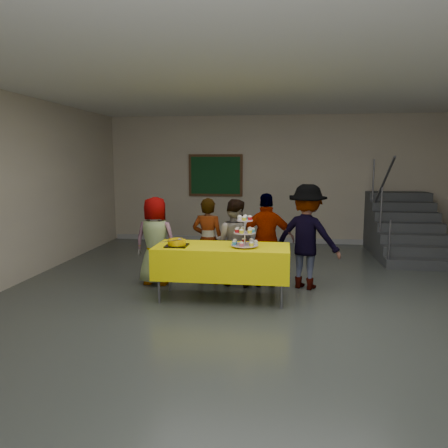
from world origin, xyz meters
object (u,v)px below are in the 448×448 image
at_px(noticeboard, 216,175).
at_px(bake_table, 222,261).
at_px(cupcake_stand, 245,234).
at_px(schoolchild_c, 234,242).
at_px(bear_cake, 177,242).
at_px(schoolchild_e, 307,237).
at_px(schoolchild_b, 208,241).
at_px(schoolchild_d, 267,240).
at_px(schoolchild_a, 155,241).
at_px(staircase, 403,230).

bearing_deg(noticeboard, bake_table, -79.96).
xyz_separation_m(cupcake_stand, schoolchild_c, (-0.24, 0.80, -0.27)).
bearing_deg(bear_cake, schoolchild_e, 24.71).
bearing_deg(noticeboard, schoolchild_c, -76.77).
bearing_deg(schoolchild_c, schoolchild_b, 8.09).
bearing_deg(noticeboard, schoolchild_b, -83.04).
distance_m(bear_cake, schoolchild_e, 2.01).
bearing_deg(cupcake_stand, schoolchild_b, 128.79).
relative_size(schoolchild_b, schoolchild_e, 0.86).
distance_m(cupcake_stand, bear_cake, 0.95).
height_order(bake_table, schoolchild_d, schoolchild_d).
bearing_deg(schoolchild_b, bear_cake, 77.38).
height_order(bake_table, schoolchild_a, schoolchild_a).
xyz_separation_m(bake_table, schoolchild_c, (0.08, 0.76, 0.13)).
xyz_separation_m(schoolchild_e, noticeboard, (-1.99, 3.69, 0.80)).
xyz_separation_m(bear_cake, schoolchild_b, (0.28, 0.88, -0.14)).
relative_size(bake_table, bear_cake, 5.25).
xyz_separation_m(schoolchild_a, schoolchild_b, (0.81, 0.15, -0.01)).
bearing_deg(schoolchild_b, staircase, -137.47).
bearing_deg(bake_table, schoolchild_d, 50.71).
bearing_deg(staircase, bear_cake, -137.11).
bearing_deg(schoolchild_a, schoolchild_c, -168.56).
height_order(schoolchild_d, noticeboard, noticeboard).
bearing_deg(cupcake_stand, schoolchild_e, 41.31).
distance_m(cupcake_stand, schoolchild_b, 1.08).
bearing_deg(schoolchild_a, bear_cake, 130.99).
bearing_deg(schoolchild_a, staircase, -141.56).
bearing_deg(schoolchild_c, noticeboard, -66.32).
distance_m(cupcake_stand, schoolchild_e, 1.19).
bearing_deg(bake_table, bear_cake, -169.93).
bearing_deg(staircase, schoolchild_a, -146.65).
height_order(cupcake_stand, noticeboard, noticeboard).
height_order(bake_table, staircase, staircase).
distance_m(bear_cake, staircase, 5.44).
xyz_separation_m(bake_table, noticeboard, (-0.78, 4.42, 1.04)).
relative_size(schoolchild_b, staircase, 0.57).
bearing_deg(schoolchild_d, noticeboard, -75.26).
relative_size(cupcake_stand, bear_cake, 1.24).
xyz_separation_m(schoolchild_a, schoolchild_c, (1.23, 0.14, -0.02)).
distance_m(schoolchild_a, schoolchild_c, 1.24).
bearing_deg(schoolchild_a, schoolchild_b, -164.19).
relative_size(schoolchild_c, noticeboard, 1.05).
bearing_deg(staircase, schoolchild_e, -126.98).
bearing_deg(schoolchild_d, schoolchild_b, -8.39).
bearing_deg(bake_table, schoolchild_b, 113.61).
bearing_deg(schoolchild_e, bear_cake, 46.37).
bearing_deg(bear_cake, schoolchild_c, 51.02).
relative_size(bake_table, schoolchild_d, 1.29).
height_order(schoolchild_b, schoolchild_e, schoolchild_e).
xyz_separation_m(bear_cake, schoolchild_e, (1.83, 0.84, -0.03)).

